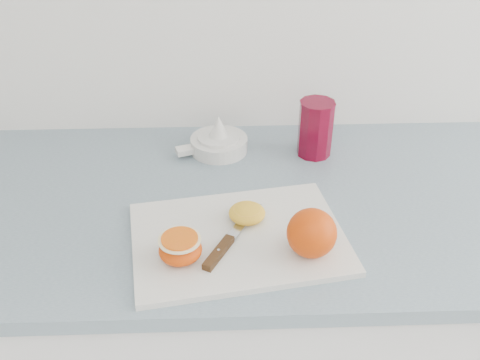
# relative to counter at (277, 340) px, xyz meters

# --- Properties ---
(counter) EXTENTS (2.49, 0.64, 0.89)m
(counter) POSITION_rel_counter_xyz_m (0.00, 0.00, 0.00)
(counter) COLOR white
(counter) RESTS_ON ground
(cutting_board) EXTENTS (0.42, 0.33, 0.01)m
(cutting_board) POSITION_rel_counter_xyz_m (-0.10, -0.14, 0.45)
(cutting_board) COLOR silver
(cutting_board) RESTS_ON counter
(whole_orange) EXTENTS (0.09, 0.09, 0.09)m
(whole_orange) POSITION_rel_counter_xyz_m (0.02, -0.19, 0.50)
(whole_orange) COLOR #D75704
(whole_orange) RESTS_ON cutting_board
(half_orange) EXTENTS (0.07, 0.07, 0.05)m
(half_orange) POSITION_rel_counter_xyz_m (-0.20, -0.20, 0.48)
(half_orange) COLOR #D75704
(half_orange) RESTS_ON cutting_board
(squeezed_shell) EXTENTS (0.07, 0.07, 0.03)m
(squeezed_shell) POSITION_rel_counter_xyz_m (-0.08, -0.09, 0.47)
(squeezed_shell) COLOR gold
(squeezed_shell) RESTS_ON cutting_board
(paring_knife) EXTENTS (0.11, 0.19, 0.01)m
(paring_knife) POSITION_rel_counter_xyz_m (-0.13, -0.18, 0.46)
(paring_knife) COLOR #452B13
(paring_knife) RESTS_ON cutting_board
(citrus_juicer) EXTENTS (0.17, 0.13, 0.09)m
(citrus_juicer) POSITION_rel_counter_xyz_m (-0.14, 0.18, 0.47)
(citrus_juicer) COLOR white
(citrus_juicer) RESTS_ON counter
(red_tumbler) EXTENTS (0.08, 0.08, 0.13)m
(red_tumbler) POSITION_rel_counter_xyz_m (0.08, 0.16, 0.50)
(red_tumbler) COLOR maroon
(red_tumbler) RESTS_ON counter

